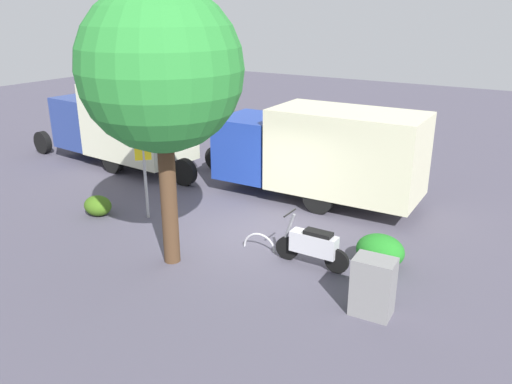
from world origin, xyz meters
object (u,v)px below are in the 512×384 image
object	(u,v)px
box_truck_far	(121,121)
motorcycle	(313,245)
bike_rack_hoop	(259,249)
box_truck_near	(316,149)
stop_sign	(143,151)
utility_cabinet	(373,287)
street_tree	(161,70)

from	to	relation	value
box_truck_far	motorcycle	world-z (taller)	box_truck_far
box_truck_far	bike_rack_hoop	distance (m)	8.96
box_truck_near	stop_sign	world-z (taller)	stop_sign
box_truck_near	utility_cabinet	bearing A→B (deg)	124.55
street_tree	utility_cabinet	bearing A→B (deg)	-175.82
box_truck_far	utility_cabinet	distance (m)	12.37
box_truck_near	utility_cabinet	world-z (taller)	box_truck_near
stop_sign	street_tree	world-z (taller)	street_tree
box_truck_far	utility_cabinet	size ratio (longest dim) A/B	6.13
motorcycle	utility_cabinet	distance (m)	2.15
motorcycle	street_tree	xyz separation A→B (m)	(2.89, 1.50, 3.84)
box_truck_far	stop_sign	bearing A→B (deg)	146.30
motorcycle	utility_cabinet	bearing A→B (deg)	147.26
box_truck_far	street_tree	bearing A→B (deg)	147.20
box_truck_near	motorcycle	xyz separation A→B (m)	(-1.86, 3.92, -1.07)
box_truck_near	box_truck_far	world-z (taller)	box_truck_far
street_tree	utility_cabinet	distance (m)	6.04
box_truck_near	street_tree	world-z (taller)	street_tree
box_truck_far	stop_sign	world-z (taller)	box_truck_far
box_truck_far	street_tree	world-z (taller)	street_tree
utility_cabinet	bike_rack_hoop	distance (m)	3.57
motorcycle	street_tree	world-z (taller)	street_tree
motorcycle	utility_cabinet	xyz separation A→B (m)	(-1.82, 1.15, 0.07)
motorcycle	bike_rack_hoop	size ratio (longest dim) A/B	2.13
street_tree	utility_cabinet	size ratio (longest dim) A/B	5.20
street_tree	utility_cabinet	xyz separation A→B (m)	(-4.71, -0.34, -3.77)
motorcycle	street_tree	size ratio (longest dim) A/B	0.30
box_truck_near	bike_rack_hoop	distance (m)	4.17
box_truck_near	bike_rack_hoop	bearing A→B (deg)	94.27
box_truck_far	street_tree	size ratio (longest dim) A/B	1.18
box_truck_far	stop_sign	distance (m)	5.58
stop_sign	utility_cabinet	xyz separation A→B (m)	(-7.01, 1.29, -1.36)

